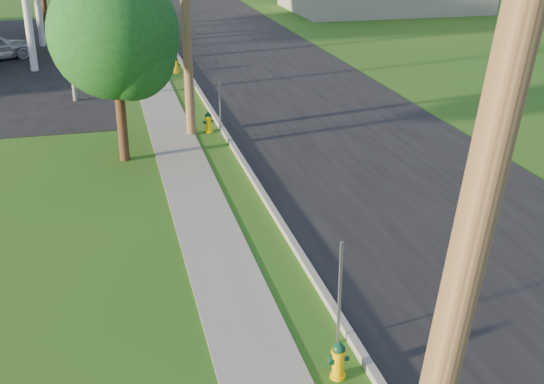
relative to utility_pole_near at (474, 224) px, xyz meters
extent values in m
cube|color=black|center=(5.10, 11.00, -4.79)|extent=(8.00, 120.00, 0.02)
cube|color=gray|center=(1.10, 11.00, -4.73)|extent=(0.15, 120.00, 0.15)
cube|color=gray|center=(-0.65, 11.00, -4.79)|extent=(1.50, 120.00, 0.03)
cylinder|color=brown|center=(0.00, 0.00, -0.05)|extent=(1.31, 0.32, 9.48)
cube|color=gray|center=(0.85, 5.20, -3.80)|extent=(0.05, 0.04, 2.00)
cube|color=gray|center=(0.85, 17.00, -3.80)|extent=(0.05, 0.04, 2.00)
cube|color=gray|center=(0.85, 29.20, -3.80)|extent=(0.05, 0.04, 2.00)
cylinder|color=silver|center=(-5.90, 29.70, -2.05)|extent=(0.36, 0.36, 5.50)
cylinder|color=gray|center=(-3.90, 23.50, -2.30)|extent=(0.24, 0.24, 5.00)
cylinder|color=#382113|center=(-2.34, 15.90, -3.33)|extent=(0.30, 0.30, 2.95)
sphere|color=#16481D|center=(-2.34, 15.90, -0.96)|extent=(3.78, 3.78, 3.78)
sphere|color=#16481D|center=(-1.94, 15.60, -1.55)|extent=(2.60, 2.60, 2.60)
cylinder|color=#382113|center=(-5.90, 41.29, -3.04)|extent=(0.30, 0.30, 3.53)
cylinder|color=#FFBD00|center=(0.53, 4.28, -4.78)|extent=(0.26, 0.26, 0.06)
cylinder|color=#FFBD00|center=(0.53, 4.28, -4.53)|extent=(0.20, 0.20, 0.55)
cylinder|color=#FFBD00|center=(0.53, 4.28, -4.29)|extent=(0.26, 0.26, 0.04)
sphere|color=#0D3E24|center=(0.53, 4.28, -4.25)|extent=(0.21, 0.21, 0.21)
cylinder|color=#0D3E24|center=(0.53, 4.28, -4.14)|extent=(0.05, 0.05, 0.06)
cylinder|color=#0D3E24|center=(0.53, 4.15, -4.45)|extent=(0.10, 0.11, 0.10)
cylinder|color=#0D3E24|center=(0.40, 4.28, -4.45)|extent=(0.09, 0.08, 0.08)
cylinder|color=#0D3E24|center=(0.66, 4.28, -4.45)|extent=(0.09, 0.08, 0.08)
cylinder|color=#F3CF00|center=(0.61, 18.06, -4.77)|extent=(0.28, 0.28, 0.06)
cylinder|color=#F3CF00|center=(0.61, 18.06, -4.51)|extent=(0.22, 0.22, 0.59)
cylinder|color=#F3CF00|center=(0.61, 18.06, -4.25)|extent=(0.28, 0.28, 0.04)
sphere|color=#093A1A|center=(0.61, 18.06, -4.21)|extent=(0.23, 0.23, 0.23)
cylinder|color=#093A1A|center=(0.61, 18.06, -4.10)|extent=(0.05, 0.05, 0.06)
cylinder|color=#093A1A|center=(0.65, 17.93, -4.43)|extent=(0.14, 0.14, 0.11)
cylinder|color=#093A1A|center=(0.48, 18.02, -4.43)|extent=(0.12, 0.11, 0.09)
cylinder|color=#093A1A|center=(0.74, 18.10, -4.43)|extent=(0.12, 0.11, 0.09)
cylinder|color=yellow|center=(0.60, 27.59, -4.77)|extent=(0.29, 0.29, 0.06)
cylinder|color=yellow|center=(0.60, 27.59, -4.49)|extent=(0.23, 0.23, 0.63)
cylinder|color=yellow|center=(0.60, 27.59, -4.22)|extent=(0.29, 0.29, 0.04)
sphere|color=#063C1C|center=(0.60, 27.59, -4.17)|extent=(0.24, 0.24, 0.24)
cylinder|color=#063C1C|center=(0.60, 27.59, -4.05)|extent=(0.05, 0.05, 0.06)
cylinder|color=#063C1C|center=(0.66, 27.46, -4.40)|extent=(0.16, 0.16, 0.12)
cylinder|color=#063C1C|center=(0.47, 27.54, -4.40)|extent=(0.13, 0.13, 0.09)
cylinder|color=#063C1C|center=(0.74, 27.65, -4.40)|extent=(0.13, 0.13, 0.09)
camera|label=1|loc=(-2.75, -4.36, 2.31)|focal=45.00mm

